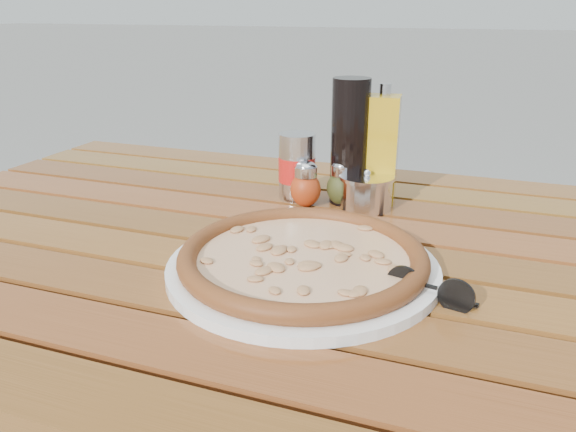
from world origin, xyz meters
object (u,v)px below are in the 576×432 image
(pepper_shaker, at_px, (306,185))
(soda_can, at_px, (297,167))
(pizza, at_px, (303,257))
(table, at_px, (284,283))
(plate, at_px, (303,267))
(parmesan_tin, at_px, (366,191))
(sunglasses, at_px, (430,290))
(oregano_shaker, at_px, (342,183))
(dark_bottle, at_px, (350,142))
(olive_oil_cruet, at_px, (382,149))

(pepper_shaker, bearing_deg, soda_can, 128.59)
(pizza, bearing_deg, table, 123.04)
(soda_can, bearing_deg, plate, -69.31)
(parmesan_tin, bearing_deg, plate, -94.50)
(plate, distance_m, pepper_shaker, 0.27)
(pizza, distance_m, sunglasses, 0.17)
(plate, xyz_separation_m, oregano_shaker, (-0.02, 0.29, 0.03))
(dark_bottle, relative_size, sunglasses, 1.98)
(oregano_shaker, bearing_deg, pizza, -85.37)
(plate, distance_m, oregano_shaker, 0.29)
(oregano_shaker, distance_m, olive_oil_cruet, 0.09)
(soda_can, distance_m, sunglasses, 0.42)
(plate, bearing_deg, olive_oil_cruet, 83.59)
(olive_oil_cruet, bearing_deg, pepper_shaker, -149.08)
(soda_can, bearing_deg, table, -76.63)
(table, relative_size, dark_bottle, 6.36)
(dark_bottle, distance_m, olive_oil_cruet, 0.06)
(sunglasses, bearing_deg, oregano_shaker, 133.94)
(pizza, bearing_deg, pepper_shaker, 107.64)
(plate, relative_size, pepper_shaker, 4.39)
(pizza, distance_m, oregano_shaker, 0.29)
(olive_oil_cruet, bearing_deg, sunglasses, -69.34)
(olive_oil_cruet, bearing_deg, dark_bottle, -156.02)
(olive_oil_cruet, bearing_deg, parmesan_tin, -107.86)
(table, distance_m, parmesan_tin, 0.23)
(pizza, height_order, sunglasses, sunglasses)
(pepper_shaker, bearing_deg, olive_oil_cruet, 30.92)
(pizza, distance_m, parmesan_tin, 0.28)
(plate, height_order, pepper_shaker, pepper_shaker)
(table, distance_m, plate, 0.14)
(pepper_shaker, height_order, olive_oil_cruet, olive_oil_cruet)
(pepper_shaker, height_order, parmesan_tin, pepper_shaker)
(dark_bottle, bearing_deg, pepper_shaker, -144.11)
(soda_can, bearing_deg, olive_oil_cruet, 13.12)
(soda_can, distance_m, olive_oil_cruet, 0.16)
(table, relative_size, soda_can, 11.67)
(pizza, bearing_deg, parmesan_tin, 85.50)
(pizza, bearing_deg, olive_oil_cruet, 83.59)
(oregano_shaker, relative_size, olive_oil_cruet, 0.39)
(plate, relative_size, olive_oil_cruet, 1.71)
(table, bearing_deg, pepper_shaker, 96.13)
(pepper_shaker, distance_m, oregano_shaker, 0.07)
(pizza, bearing_deg, plate, 90.00)
(oregano_shaker, xyz_separation_m, olive_oil_cruet, (0.06, 0.04, 0.06))
(olive_oil_cruet, xyz_separation_m, parmesan_tin, (-0.01, -0.05, -0.07))
(pepper_shaker, height_order, oregano_shaker, same)
(soda_can, xyz_separation_m, sunglasses, (0.28, -0.31, -0.04))
(plate, height_order, oregano_shaker, oregano_shaker)
(parmesan_tin, bearing_deg, soda_can, 175.27)
(olive_oil_cruet, bearing_deg, soda_can, -166.88)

